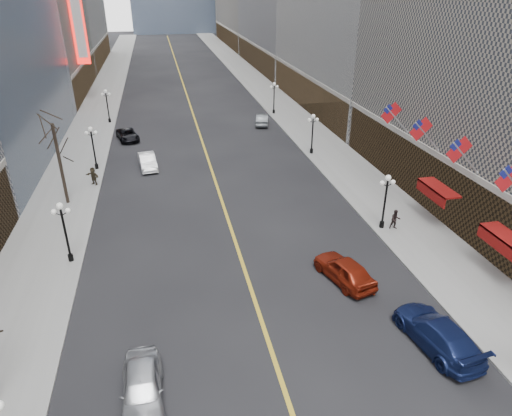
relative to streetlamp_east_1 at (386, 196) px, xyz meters
name	(u,v)px	position (x,y,z in m)	size (l,w,h in m)	color
sidewalk_east	(281,106)	(2.20, 40.00, -2.83)	(6.00, 230.00, 0.15)	gray
sidewalk_west	(96,116)	(-25.80, 40.00, -2.83)	(6.00, 230.00, 0.15)	gray
lane_line	(187,97)	(-11.80, 50.00, -2.89)	(0.25, 200.00, 0.02)	gold
streetlamp_east_1	(386,196)	(0.00, 0.00, 0.00)	(1.26, 0.44, 4.52)	black
streetlamp_east_2	(313,130)	(0.00, 18.00, 0.00)	(1.26, 0.44, 4.52)	black
streetlamp_east_3	(274,95)	(0.00, 36.00, 0.00)	(1.26, 0.44, 4.52)	black
streetlamp_west_1	(64,226)	(-23.60, 0.00, 0.00)	(1.26, 0.44, 4.52)	black
streetlamp_west_2	(93,144)	(-23.60, 18.00, 0.00)	(1.26, 0.44, 4.52)	black
streetlamp_west_3	(107,103)	(-23.60, 36.00, 0.00)	(1.26, 0.44, 4.52)	black
flag_2	(512,180)	(3.51, -8.00, 4.39)	(2.87, 0.12, 2.87)	#B2B2B7
flag_3	(461,152)	(3.51, -3.00, 4.39)	(2.87, 0.12, 2.87)	#B2B2B7
flag_4	(423,131)	(3.51, 2.00, 4.39)	(2.87, 0.12, 2.87)	#B2B2B7
flag_5	(393,115)	(3.51, 7.00, 4.39)	(2.87, 0.12, 2.87)	#B2B2B7
awning_b	(506,240)	(4.30, -8.00, 0.18)	(1.40, 4.00, 0.93)	maroon
awning_c	(436,189)	(4.30, 0.00, 0.18)	(1.40, 4.00, 0.93)	maroon
theatre_marquee	(78,23)	(-27.68, 50.00, 9.10)	(2.00, 0.55, 12.00)	red
tree_west_far	(55,136)	(-25.30, 10.00, 3.34)	(3.60, 3.60, 7.92)	#2D231C
car_nb_near	(142,388)	(-18.47, -13.19, -2.07)	(1.95, 4.86, 1.66)	#B2B5BA
car_nb_mid	(148,161)	(-18.32, 17.47, -2.14)	(1.61, 4.62, 1.52)	white
car_nb_far	(128,135)	(-20.80, 27.70, -2.23)	(2.22, 4.82, 1.34)	black
car_sb_near	(437,333)	(-2.95, -12.70, -2.06)	(2.35, 5.77, 1.68)	navy
car_sb_mid	(344,270)	(-5.59, -6.00, -2.06)	(1.99, 4.94, 1.68)	maroon
car_sb_far	(262,119)	(-2.93, 30.88, -2.14)	(1.61, 4.62, 1.52)	#54595D
ped_east_walk	(395,220)	(0.87, -0.43, -1.93)	(0.80, 0.44, 1.64)	black
ped_west_far	(93,176)	(-23.40, 13.70, -1.88)	(1.62, 0.47, 1.75)	#2E2619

